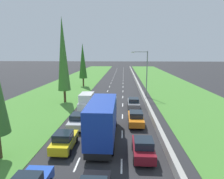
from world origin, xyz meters
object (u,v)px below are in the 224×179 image
at_px(silver_sedan_left_lane, 78,120).
at_px(white_van_left_lane, 87,103).
at_px(orange_sedan_right_lane, 136,118).
at_px(street_light_mast, 145,71).
at_px(yellow_hatchback_left_lane, 64,141).
at_px(poplar_tree_second, 63,54).
at_px(poplar_tree_third, 83,61).
at_px(grey_sedan_right_lane, 133,103).
at_px(maroon_hatchback_right_lane, 143,148).
at_px(blue_box_truck_centre_lane, 103,119).

height_order(silver_sedan_left_lane, white_van_left_lane, white_van_left_lane).
relative_size(orange_sedan_right_lane, street_light_mast, 0.50).
distance_m(yellow_hatchback_left_lane, white_van_left_lane, 11.61).
height_order(yellow_hatchback_left_lane, poplar_tree_second, poplar_tree_second).
distance_m(silver_sedan_left_lane, poplar_tree_third, 29.33).
bearing_deg(grey_sedan_right_lane, silver_sedan_left_lane, -129.24).
relative_size(maroon_hatchback_right_lane, blue_box_truck_centre_lane, 0.41).
bearing_deg(yellow_hatchback_left_lane, poplar_tree_second, 106.57).
bearing_deg(poplar_tree_second, maroon_hatchback_right_lane, -56.10).
bearing_deg(orange_sedan_right_lane, maroon_hatchback_right_lane, -89.00).
height_order(maroon_hatchback_right_lane, grey_sedan_right_lane, maroon_hatchback_right_lane).
bearing_deg(silver_sedan_left_lane, poplar_tree_second, 113.80).
height_order(grey_sedan_right_lane, poplar_tree_third, poplar_tree_third).
height_order(silver_sedan_left_lane, blue_box_truck_centre_lane, blue_box_truck_centre_lane).
distance_m(maroon_hatchback_right_lane, street_light_mast, 23.72).
bearing_deg(poplar_tree_second, grey_sedan_right_lane, -13.94).
bearing_deg(maroon_hatchback_right_lane, poplar_tree_second, 123.90).
bearing_deg(white_van_left_lane, poplar_tree_third, 102.99).
bearing_deg(maroon_hatchback_right_lane, poplar_tree_third, 109.30).
relative_size(orange_sedan_right_lane, poplar_tree_third, 0.40).
bearing_deg(white_van_left_lane, silver_sedan_left_lane, -89.24).
height_order(poplar_tree_third, street_light_mast, poplar_tree_third).
xyz_separation_m(maroon_hatchback_right_lane, poplar_tree_third, (-12.15, 34.71, 5.78)).
xyz_separation_m(orange_sedan_right_lane, grey_sedan_right_lane, (0.08, 7.19, 0.00)).
height_order(grey_sedan_right_lane, street_light_mast, street_light_mast).
distance_m(yellow_hatchback_left_lane, orange_sedan_right_lane, 9.60).
bearing_deg(silver_sedan_left_lane, maroon_hatchback_right_lane, -42.75).
relative_size(poplar_tree_third, street_light_mast, 1.24).
bearing_deg(orange_sedan_right_lane, street_light_mast, 80.20).
bearing_deg(white_van_left_lane, street_light_mast, 47.97).
height_order(silver_sedan_left_lane, poplar_tree_second, poplar_tree_second).
distance_m(silver_sedan_left_lane, street_light_mast, 19.74).
xyz_separation_m(grey_sedan_right_lane, poplar_tree_third, (-12.10, 19.82, 5.81)).
height_order(maroon_hatchback_right_lane, street_light_mast, street_light_mast).
bearing_deg(street_light_mast, silver_sedan_left_lane, -119.58).
xyz_separation_m(silver_sedan_left_lane, grey_sedan_right_lane, (6.90, 8.45, 0.00)).
xyz_separation_m(yellow_hatchback_left_lane, poplar_tree_third, (-5.19, 33.76, 5.78)).
distance_m(blue_box_truck_centre_lane, poplar_tree_second, 17.94).
xyz_separation_m(silver_sedan_left_lane, white_van_left_lane, (-0.08, 6.11, 0.59)).
height_order(maroon_hatchback_right_lane, orange_sedan_right_lane, maroon_hatchback_right_lane).
xyz_separation_m(maroon_hatchback_right_lane, orange_sedan_right_lane, (-0.13, 7.69, -0.02)).
bearing_deg(maroon_hatchback_right_lane, silver_sedan_left_lane, 137.25).
bearing_deg(silver_sedan_left_lane, yellow_hatchback_left_lane, -90.05).
xyz_separation_m(maroon_hatchback_right_lane, poplar_tree_second, (-11.99, 17.85, 7.54)).
relative_size(yellow_hatchback_left_lane, grey_sedan_right_lane, 0.87).
xyz_separation_m(orange_sedan_right_lane, street_light_mast, (2.67, 15.47, 4.42)).
relative_size(silver_sedan_left_lane, poplar_tree_third, 0.40).
height_order(poplar_tree_second, street_light_mast, poplar_tree_second).
relative_size(silver_sedan_left_lane, street_light_mast, 0.50).
distance_m(orange_sedan_right_lane, poplar_tree_third, 30.13).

